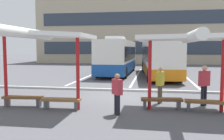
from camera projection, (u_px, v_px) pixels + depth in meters
ground_plane at (124, 97)px, 12.59m from camera, size 160.00×160.00×0.00m
terminal_building at (146, 23)px, 44.98m from camera, size 36.51×12.80×16.81m
coach_bus_0 at (118, 57)px, 23.80m from camera, size 2.72×10.20×3.54m
coach_bus_1 at (158, 58)px, 22.25m from camera, size 3.46×12.13×3.54m
lane_stripe_0 at (91, 75)px, 23.09m from camera, size 0.16×14.00×0.01m
lane_stripe_1 at (137, 76)px, 22.40m from camera, size 0.16×14.00×0.01m
lane_stripe_2 at (186, 77)px, 21.70m from camera, size 0.16×14.00×0.01m
waiting_shelter_1 at (37, 36)px, 9.74m from camera, size 4.16×4.42×3.23m
bench_2 at (23, 99)px, 10.50m from camera, size 1.71×0.59×0.45m
bench_3 at (61, 101)px, 10.00m from camera, size 1.58×0.50×0.45m
waiting_shelter_2 at (187, 39)px, 9.37m from camera, size 3.78×4.84×3.03m
bench_4 at (162, 101)px, 10.03m from camera, size 1.70×0.58×0.45m
bench_5 at (209, 103)px, 9.57m from camera, size 1.85×0.55×0.45m
platform_kerb at (128, 90)px, 14.28m from camera, size 44.00×0.24×0.12m
waiting_passenger_0 at (204, 82)px, 10.60m from camera, size 0.53×0.49×1.74m
waiting_passenger_1 at (117, 92)px, 9.15m from camera, size 0.45×0.49×1.54m
waiting_passenger_2 at (160, 82)px, 11.06m from camera, size 0.40×0.52×1.65m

